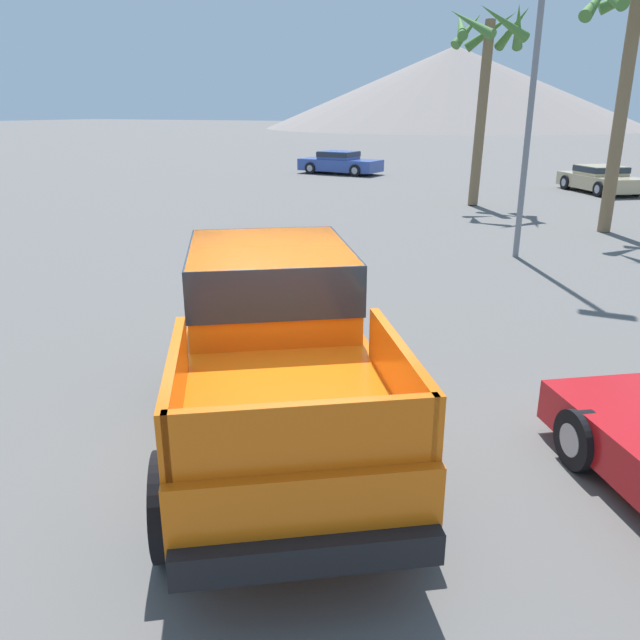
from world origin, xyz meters
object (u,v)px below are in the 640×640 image
at_px(parked_car_tan, 601,179).
at_px(palm_tree_leaning, 488,56).
at_px(parked_car_blue, 340,162).
at_px(palm_tree_tall, 632,34).
at_px(orange_pickup_truck, 275,338).
at_px(street_lamp_post, 539,25).

distance_m(parked_car_tan, palm_tree_leaning, 8.55).
distance_m(parked_car_blue, palm_tree_leaning, 13.42).
bearing_deg(parked_car_tan, palm_tree_tall, 57.53).
bearing_deg(parked_car_tan, orange_pickup_truck, 49.17).
bearing_deg(palm_tree_leaning, palm_tree_tall, -39.75).
height_order(orange_pickup_truck, parked_car_blue, orange_pickup_truck).
height_order(parked_car_tan, street_lamp_post, street_lamp_post).
height_order(parked_car_blue, parked_car_tan, parked_car_blue).
relative_size(parked_car_blue, street_lamp_post, 0.53).
height_order(orange_pickup_truck, palm_tree_tall, palm_tree_tall).
bearing_deg(palm_tree_leaning, parked_car_tan, 56.50).
xyz_separation_m(street_lamp_post, palm_tree_tall, (1.79, 4.42, 0.16)).
relative_size(street_lamp_post, palm_tree_tall, 1.25).
xyz_separation_m(parked_car_blue, parked_car_tan, (13.30, -2.50, -0.04)).
relative_size(parked_car_blue, parked_car_tan, 1.06).
distance_m(parked_car_blue, street_lamp_post, 21.06).
relative_size(street_lamp_post, palm_tree_leaning, 1.28).
height_order(orange_pickup_truck, palm_tree_leaning, palm_tree_leaning).
bearing_deg(palm_tree_tall, orange_pickup_truck, -100.86).
height_order(parked_car_tan, palm_tree_tall, palm_tree_tall).
height_order(parked_car_blue, street_lamp_post, street_lamp_post).
bearing_deg(parked_car_blue, orange_pickup_truck, 27.53).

